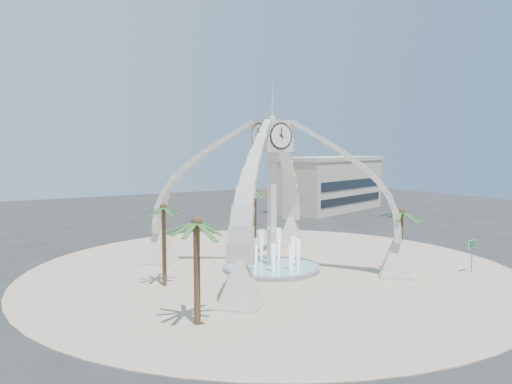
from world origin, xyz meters
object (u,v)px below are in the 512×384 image
palm_south (196,223)px  palm_east (401,212)px  clock_tower (272,192)px  street_sign (472,248)px  palm_north (255,192)px  fountain (272,267)px  palm_west (163,208)px

palm_south → palm_east: bearing=4.8°
clock_tower → palm_east: size_ratio=3.08×
palm_east → palm_south: 18.42m
clock_tower → street_sign: clock_tower is taller
clock_tower → palm_north: bearing=63.7°
palm_east → palm_north: palm_north is taller
palm_north → street_sign: bearing=-73.3°
palm_north → palm_south: size_ratio=0.88×
fountain → clock_tower: bearing=-90.0°
clock_tower → palm_south: clock_tower is taller
palm_east → street_sign: bearing=-24.4°
palm_east → fountain: bearing=138.1°
fountain → palm_east: (7.63, -6.85, 4.78)m
fountain → street_sign: 16.25m
palm_south → palm_north: bearing=51.3°
clock_tower → palm_west: size_ratio=2.76×
street_sign → fountain: bearing=140.0°
palm_south → street_sign: 24.20m
fountain → palm_south: bearing=-141.9°
fountain → palm_west: palm_west is taller
street_sign → palm_south: bearing=173.1°
fountain → palm_north: 15.34m
palm_west → palm_south: palm_south is taller
palm_west → palm_north: 20.35m
palm_west → palm_north: size_ratio=1.10×
palm_east → palm_south: size_ratio=0.86×
palm_south → street_sign: palm_south is taller
clock_tower → palm_east: clock_tower is taller
fountain → palm_west: bearing=179.0°
fountain → palm_south: palm_south is taller
palm_north → palm_east: bearing=-86.6°
street_sign → palm_east: bearing=151.0°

